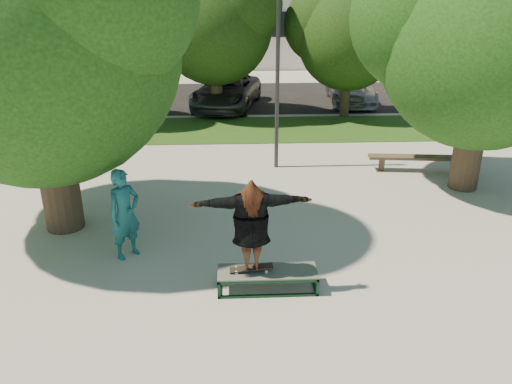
{
  "coord_description": "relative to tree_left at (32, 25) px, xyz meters",
  "views": [
    {
      "loc": [
        -0.32,
        -9.56,
        5.06
      ],
      "look_at": [
        0.17,
        0.6,
        0.95
      ],
      "focal_mm": 35.0,
      "sensor_mm": 36.0,
      "label": 1
    }
  ],
  "objects": [
    {
      "name": "bg_tree_right",
      "position": [
        8.73,
        10.47,
        -0.93
      ],
      "size": [
        5.04,
        4.31,
        5.43
      ],
      "color": "#38281E",
      "rests_on": "ground"
    },
    {
      "name": "bg_tree_left",
      "position": [
        -2.28,
        9.98,
        -0.69
      ],
      "size": [
        5.28,
        4.51,
        5.77
      ],
      "color": "#38281E",
      "rests_on": "ground"
    },
    {
      "name": "car_grey",
      "position": [
        3.72,
        12.41,
        -3.66
      ],
      "size": [
        3.57,
        5.86,
        1.52
      ],
      "primitive_type": "imported",
      "rotation": [
        0.0,
        0.0,
        -0.2
      ],
      "color": "#4F5054",
      "rests_on": "asphalt_strip"
    },
    {
      "name": "tree_left",
      "position": [
        0.0,
        0.0,
        0.0
      ],
      "size": [
        6.96,
        5.95,
        7.12
      ],
      "color": "#38281E",
      "rests_on": "ground"
    },
    {
      "name": "grass_strip",
      "position": [
        5.29,
        8.41,
        -4.41
      ],
      "size": [
        30.0,
        4.0,
        0.02
      ],
      "primitive_type": "cube",
      "color": "#244814",
      "rests_on": "ground"
    },
    {
      "name": "car_silver_b",
      "position": [
        9.71,
        13.41,
        -3.69
      ],
      "size": [
        2.42,
        5.16,
        1.45
      ],
      "primitive_type": "imported",
      "rotation": [
        0.0,
        0.0,
        -0.08
      ],
      "color": "#A2A2A7",
      "rests_on": "asphalt_strip"
    },
    {
      "name": "bench",
      "position": [
        9.57,
        3.32,
        -4.03
      ],
      "size": [
        3.08,
        0.73,
        0.47
      ],
      "rotation": [
        0.0,
        0.0,
        -0.11
      ],
      "color": "brown",
      "rests_on": "ground"
    },
    {
      "name": "skater_rig",
      "position": [
        4.26,
        -2.88,
        -3.13
      ],
      "size": [
        2.11,
        0.69,
        1.77
      ],
      "rotation": [
        0.0,
        0.0,
        3.2
      ],
      "color": "white",
      "rests_on": "grind_box"
    },
    {
      "name": "asphalt_strip",
      "position": [
        4.29,
        14.91,
        -4.42
      ],
      "size": [
        40.0,
        8.0,
        0.01
      ],
      "primitive_type": "cube",
      "color": "black",
      "rests_on": "ground"
    },
    {
      "name": "car_dark",
      "position": [
        3.79,
        14.34,
        -3.75
      ],
      "size": [
        2.17,
        4.25,
        1.34
      ],
      "primitive_type": "imported",
      "rotation": [
        0.0,
        0.0,
        0.2
      ],
      "color": "black",
      "rests_on": "asphalt_strip"
    },
    {
      "name": "car_silver_a",
      "position": [
        -2.45,
        12.41,
        -3.77
      ],
      "size": [
        1.69,
        3.87,
        1.3
      ],
      "primitive_type": "imported",
      "rotation": [
        0.0,
        0.0,
        -0.04
      ],
      "color": "#B6B7BC",
      "rests_on": "asphalt_strip"
    },
    {
      "name": "tree_right",
      "position": [
        10.21,
        1.99,
        -0.33
      ],
      "size": [
        6.24,
        5.33,
        6.51
      ],
      "color": "#38281E",
      "rests_on": "ground"
    },
    {
      "name": "bg_tree_mid",
      "position": [
        3.22,
        10.98,
        -0.41
      ],
      "size": [
        5.76,
        4.92,
        6.24
      ],
      "color": "#38281E",
      "rests_on": "ground"
    },
    {
      "name": "ground",
      "position": [
        4.29,
        -1.09,
        -4.42
      ],
      "size": [
        120.0,
        120.0,
        0.0
      ],
      "primitive_type": "plane",
      "color": "#A7A39A",
      "rests_on": "ground"
    },
    {
      "name": "bystander",
      "position": [
        1.79,
        -1.5,
        -3.49
      ],
      "size": [
        0.8,
        0.8,
        1.87
      ],
      "primitive_type": "imported",
      "rotation": [
        0.0,
        0.0,
        0.78
      ],
      "color": "#1A6065",
      "rests_on": "ground"
    },
    {
      "name": "lamppost",
      "position": [
        5.29,
        3.91,
        -1.27
      ],
      "size": [
        0.25,
        0.15,
        6.11
      ],
      "color": "#2D2D30",
      "rests_on": "ground"
    },
    {
      "name": "grind_box",
      "position": [
        4.55,
        -2.88,
        -4.23
      ],
      "size": [
        1.8,
        0.6,
        0.38
      ],
      "color": "black",
      "rests_on": "ground"
    }
  ]
}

